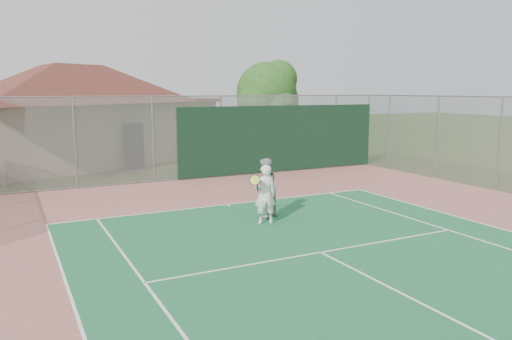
# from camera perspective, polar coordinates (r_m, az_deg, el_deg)

# --- Properties ---
(back_fence) EXTENTS (20.08, 0.11, 3.53)m
(back_fence) POSITION_cam_1_polar(r_m,az_deg,el_deg) (21.63, -3.69, 3.60)
(back_fence) COLOR gray
(back_fence) RESTS_ON ground
(side_fence_right) EXTENTS (0.08, 9.00, 3.50)m
(side_fence_right) POSITION_cam_1_polar(r_m,az_deg,el_deg) (22.49, 19.99, 3.50)
(side_fence_right) COLOR gray
(side_fence_right) RESTS_ON ground
(clubhouse) EXTENTS (16.19, 13.53, 5.96)m
(clubhouse) POSITION_cam_1_polar(r_m,az_deg,el_deg) (28.11, -20.09, 7.11)
(clubhouse) COLOR tan
(clubhouse) RESTS_ON ground
(tree) EXTENTS (3.82, 3.62, 5.33)m
(tree) POSITION_cam_1_polar(r_m,az_deg,el_deg) (26.89, 1.40, 8.60)
(tree) COLOR #3C2A15
(tree) RESTS_ON ground
(player_white_front) EXTENTS (1.02, 0.77, 1.67)m
(player_white_front) POSITION_cam_1_polar(r_m,az_deg,el_deg) (13.96, 1.02, -2.83)
(player_white_front) COLOR white
(player_white_front) RESTS_ON ground
(player_grey_back) EXTENTS (1.06, 0.96, 1.76)m
(player_grey_back) POSITION_cam_1_polar(r_m,az_deg,el_deg) (14.60, 1.03, -2.16)
(player_grey_back) COLOR #A1A3A6
(player_grey_back) RESTS_ON ground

